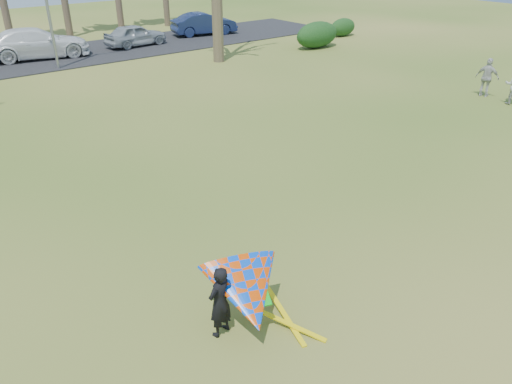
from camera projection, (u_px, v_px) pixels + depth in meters
ground at (311, 267)px, 11.21m from camera, size 100.00×100.00×0.00m
parking_strip at (5, 64)px, 28.52m from camera, size 46.00×7.00×0.06m
hedge_near at (317, 35)px, 32.30m from camera, size 3.32×1.50×1.66m
hedge_far at (343, 27)px, 36.10m from camera, size 2.27×1.07×1.26m
car_3 at (36, 43)px, 29.36m from camera, size 6.28×3.44×1.72m
car_4 at (135, 35)px, 32.65m from camera, size 4.22×2.01×1.39m
car_5 at (204, 24)px, 36.27m from camera, size 4.91×2.57×1.54m
pedestrian_b at (487, 78)px, 22.58m from camera, size 0.65×1.09×1.73m
kite_flyer at (246, 294)px, 9.07m from camera, size 2.13×2.39×2.02m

